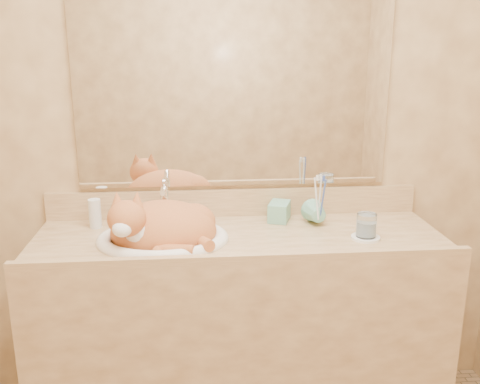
{
  "coord_description": "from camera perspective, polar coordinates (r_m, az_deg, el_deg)",
  "views": [
    {
      "loc": [
        -0.17,
        -1.23,
        1.58
      ],
      "look_at": [
        0.0,
        0.7,
        1.04
      ],
      "focal_mm": 40.0,
      "sensor_mm": 36.0,
      "label": 1
    }
  ],
  "objects": [
    {
      "name": "toothbrushes",
      "position": [
        2.17,
        8.53,
        -0.49
      ],
      "size": [
        0.04,
        0.04,
        0.22
      ],
      "primitive_type": null,
      "color": "silver",
      "rests_on": "toothbrush_cup"
    },
    {
      "name": "saucer",
      "position": [
        2.12,
        13.25,
        -4.75
      ],
      "size": [
        0.11,
        0.11,
        0.01
      ],
      "primitive_type": "cylinder",
      "color": "white",
      "rests_on": "vanity_counter"
    },
    {
      "name": "vanity_counter",
      "position": [
        2.28,
        -0.05,
        -14.84
      ],
      "size": [
        1.6,
        0.55,
        0.85
      ],
      "primitive_type": null,
      "color": "olive",
      "rests_on": "floor"
    },
    {
      "name": "mirror",
      "position": [
        2.23,
        -0.65,
        10.76
      ],
      "size": [
        1.3,
        0.02,
        0.8
      ],
      "primitive_type": "cube",
      "color": "white",
      "rests_on": "wall_back"
    },
    {
      "name": "toothbrush_cup",
      "position": [
        2.2,
        8.44,
        -2.65
      ],
      "size": [
        0.11,
        0.11,
        0.09
      ],
      "primitive_type": "imported",
      "rotation": [
        0.0,
        0.0,
        0.12
      ],
      "color": "#6DAF93",
      "rests_on": "vanity_counter"
    },
    {
      "name": "wall_back",
      "position": [
        2.26,
        -0.66,
        7.25
      ],
      "size": [
        2.4,
        0.02,
        2.5
      ],
      "primitive_type": "cube",
      "color": "olive",
      "rests_on": "ground"
    },
    {
      "name": "lotion_bottle",
      "position": [
        2.25,
        -15.21,
        -2.23
      ],
      "size": [
        0.05,
        0.05,
        0.12
      ],
      "primitive_type": "cylinder",
      "color": "silver",
      "rests_on": "vanity_counter"
    },
    {
      "name": "faucet",
      "position": [
        2.22,
        -8.03,
        -1.32
      ],
      "size": [
        0.05,
        0.13,
        0.17
      ],
      "primitive_type": null,
      "rotation": [
        0.0,
        0.0,
        0.05
      ],
      "color": "white",
      "rests_on": "vanity_counter"
    },
    {
      "name": "cat",
      "position": [
        2.04,
        -8.64,
        -3.49
      ],
      "size": [
        0.43,
        0.36,
        0.22
      ],
      "primitive_type": null,
      "rotation": [
        0.0,
        0.0,
        -0.06
      ],
      "color": "#B05528",
      "rests_on": "sink_basin"
    },
    {
      "name": "soap_dispenser",
      "position": [
        2.2,
        3.95,
        -1.32
      ],
      "size": [
        0.1,
        0.1,
        0.18
      ],
      "primitive_type": "imported",
      "rotation": [
        0.0,
        0.0,
        -0.34
      ],
      "color": "#6DAF93",
      "rests_on": "vanity_counter"
    },
    {
      "name": "water_glass",
      "position": [
        2.11,
        13.33,
        -3.47
      ],
      "size": [
        0.08,
        0.08,
        0.09
      ],
      "primitive_type": "cylinder",
      "color": "white",
      "rests_on": "saucer"
    },
    {
      "name": "sink_basin",
      "position": [
        2.05,
        -8.28,
        -3.14
      ],
      "size": [
        0.54,
        0.47,
        0.15
      ],
      "primitive_type": null,
      "rotation": [
        0.0,
        0.0,
        0.14
      ],
      "color": "white",
      "rests_on": "vanity_counter"
    }
  ]
}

